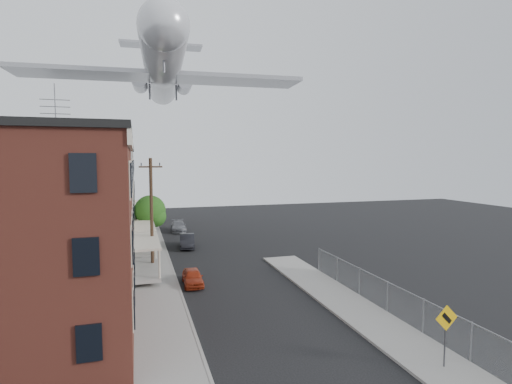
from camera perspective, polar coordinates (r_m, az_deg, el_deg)
ground at (r=18.08m, az=8.15°, el=-24.76°), size 120.00×120.00×0.00m
sidewalk_left at (r=39.27m, az=-14.75°, el=-8.46°), size 3.00×62.00×0.12m
sidewalk_right at (r=25.25m, az=13.95°, el=-15.91°), size 3.00×26.00×0.12m
curb_left at (r=39.34m, az=-12.61°, el=-8.38°), size 0.15×62.00×0.14m
curb_right at (r=24.57m, az=10.92°, el=-16.41°), size 0.15×26.00×0.14m
corner_building at (r=22.20m, az=-30.41°, el=-5.60°), size 10.31×12.30×12.15m
row_house_a at (r=31.41m, az=-26.30°, el=-2.67°), size 11.98×7.00×10.30m
row_house_b at (r=38.29m, az=-24.59°, el=-1.37°), size 11.98×7.00×10.30m
row_house_c at (r=45.20m, az=-23.40°, el=-0.47°), size 11.98×7.00×10.30m
row_house_d at (r=52.14m, az=-22.53°, el=0.19°), size 11.98×7.00×10.30m
row_house_e at (r=59.10m, az=-21.87°, el=0.69°), size 11.98×7.00×10.30m
chainlink_fence at (r=24.92m, az=18.26°, el=-14.00°), size 0.06×18.06×1.90m
warning_sign at (r=19.39m, az=25.50°, el=-16.93°), size 1.10×0.11×2.80m
utility_pole at (r=32.54m, az=-14.70°, el=-2.90°), size 1.80×0.26×9.00m
street_tree at (r=42.54m, az=-14.73°, el=-2.81°), size 3.22×3.20×5.20m
car_near at (r=29.22m, az=-9.04°, el=-11.90°), size 1.46×3.40×1.14m
car_mid at (r=41.12m, az=-9.82°, el=-6.91°), size 1.86×4.21×1.34m
car_far at (r=50.49m, az=-11.03°, el=-4.82°), size 2.01×4.46×1.27m
airplane at (r=42.99m, az=-13.19°, el=16.62°), size 26.70×30.49×8.82m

